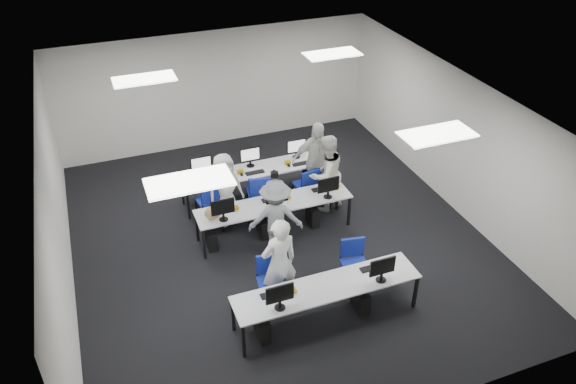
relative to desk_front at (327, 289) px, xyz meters
name	(u,v)px	position (x,y,z in m)	size (l,w,h in m)	color
room	(277,176)	(0.00, 2.40, 0.82)	(9.00, 9.02, 3.00)	black
ceiling_panels	(276,104)	(0.00, 2.40, 2.30)	(5.20, 4.60, 0.02)	white
desk_front	(327,289)	(0.00, 0.00, 0.00)	(3.20, 0.70, 0.73)	silver
desk_mid	(274,205)	(0.00, 2.60, 0.00)	(3.20, 0.70, 0.73)	silver
desk_back	(253,172)	(0.00, 4.00, 0.00)	(3.20, 0.70, 0.73)	silver
equipment_front	(316,306)	(-0.19, -0.02, -0.32)	(2.51, 0.41, 1.19)	#0C46A8
equipment_mid	(266,221)	(-0.19, 2.58, -0.32)	(2.91, 0.41, 1.19)	white
equipment_back	(261,182)	(0.19, 4.02, -0.32)	(2.91, 0.41, 1.19)	white
chair_0	(272,292)	(-0.75, 0.63, -0.37)	(0.55, 0.58, 0.97)	navy
chair_1	(354,273)	(0.81, 0.58, -0.38)	(0.54, 0.57, 0.94)	navy
chair_2	(213,216)	(-1.13, 3.26, -0.42)	(0.47, 0.50, 0.82)	navy
chair_3	(258,207)	(-0.15, 3.20, -0.40)	(0.57, 0.59, 0.88)	navy
chair_4	(318,196)	(1.21, 3.15, -0.41)	(0.51, 0.54, 0.86)	navy
chair_5	(209,208)	(-1.14, 3.50, -0.38)	(0.53, 0.56, 0.95)	navy
chair_6	(259,200)	(-0.06, 3.41, -0.37)	(0.54, 0.58, 0.97)	navy
chair_7	(306,192)	(1.01, 3.37, -0.39)	(0.50, 0.53, 0.92)	navy
handbag	(213,212)	(-1.27, 2.53, 0.19)	(0.34, 0.22, 0.28)	#A07C52
student_0	(279,264)	(-0.61, 0.63, 0.22)	(0.66, 0.43, 1.80)	silver
student_1	(326,173)	(1.34, 3.06, 0.20)	(0.85, 0.67, 1.76)	silver
student_2	(225,189)	(-0.81, 3.36, 0.12)	(0.78, 0.51, 1.60)	silver
student_3	(316,161)	(1.31, 3.54, 0.25)	(1.09, 0.45, 1.86)	silver
photographer	(276,218)	(-0.18, 2.00, 0.13)	(1.05, 0.61, 1.63)	gray
dslr_camera	(274,174)	(-0.13, 2.17, 1.00)	(0.14, 0.18, 0.10)	black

